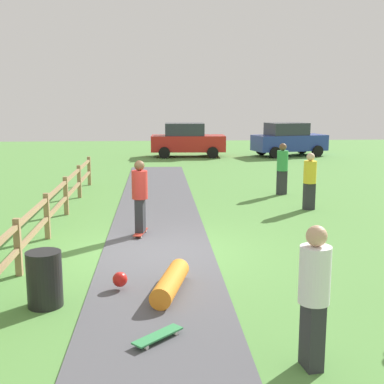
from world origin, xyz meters
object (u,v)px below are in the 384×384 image
skateboard_loose (158,336)px  bystander_white (314,291)px  bystander_yellow (310,179)px  bystander_green (282,166)px  parked_car_red (187,140)px  skater_fallen (166,282)px  parked_car_blue (289,139)px  skater_riding (140,194)px  trash_bin (45,279)px

skateboard_loose → bystander_white: (1.88, -0.81, 0.91)m
bystander_yellow → bystander_green: size_ratio=0.96×
skateboard_loose → parked_car_red: (1.76, 22.74, 0.87)m
skateboard_loose → bystander_yellow: bearing=61.0°
skater_fallen → parked_car_blue: size_ratio=0.35×
bystander_green → skateboard_loose: bearing=-112.0°
skater_riding → bystander_white: (2.29, -6.36, -0.03)m
bystander_green → bystander_white: bearing=-102.0°
trash_bin → bystander_yellow: (6.34, 6.85, 0.49)m
trash_bin → skater_riding: size_ratio=0.49×
trash_bin → parked_car_blue: (9.46, 21.37, 0.51)m
bystander_white → bystander_green: 11.75m
parked_car_blue → bystander_yellow: bearing=-102.1°
skateboard_loose → bystander_yellow: (4.55, 8.21, 0.85)m
parked_car_red → skateboard_loose: bearing=-94.4°
skater_fallen → bystander_yellow: 7.85m
skater_riding → bystander_green: skater_riding is taller
bystander_white → bystander_green: bearing=78.0°
bystander_yellow → parked_car_red: bearing=100.9°
parked_car_blue → skater_fallen: bearing=-109.7°
trash_bin → skateboard_loose: 2.28m
skateboard_loose → parked_car_red: size_ratio=0.17×
trash_bin → parked_car_red: bearing=80.6°
trash_bin → skater_fallen: trash_bin is taller
skater_fallen → skateboard_loose: skater_fallen is taller
skater_riding → parked_car_red: parked_car_red is taller
bystander_yellow → parked_car_red: (-2.79, 14.53, 0.02)m
bystander_yellow → bystander_green: bystander_green is taller
parked_car_red → skater_riding: bearing=-97.2°
skater_fallen → parked_car_blue: (7.51, 20.97, 0.76)m
skater_fallen → parked_car_red: bearing=85.6°
skater_fallen → bystander_white: (1.73, -2.56, 0.80)m
skateboard_loose → parked_car_red: parked_car_red is taller
skater_fallen → bystander_yellow: (4.40, 6.46, 0.74)m
bystander_green → parked_car_red: parked_car_red is taller
skater_riding → parked_car_red: bearing=82.8°
skater_riding → parked_car_blue: (8.07, 17.18, -0.08)m
skater_riding → parked_car_blue: size_ratio=0.41×
bystander_white → parked_car_blue: parked_car_blue is taller
bystander_yellow → parked_car_blue: size_ratio=0.38×
bystander_white → parked_car_red: bearing=90.3°
bystander_green → parked_car_red: 12.33m
skater_riding → bystander_green: 6.98m
skater_fallen → skateboard_loose: (-0.15, -1.76, -0.11)m
bystander_green → parked_car_blue: bearing=74.5°
bystander_white → parked_car_red: (-0.13, 23.55, -0.04)m
skater_riding → skater_fallen: skater_riding is taller
parked_car_red → bystander_green: bearing=-78.0°
bystander_green → parked_car_red: (-2.57, 12.06, -0.03)m
trash_bin → parked_car_red: (3.55, 21.38, 0.51)m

